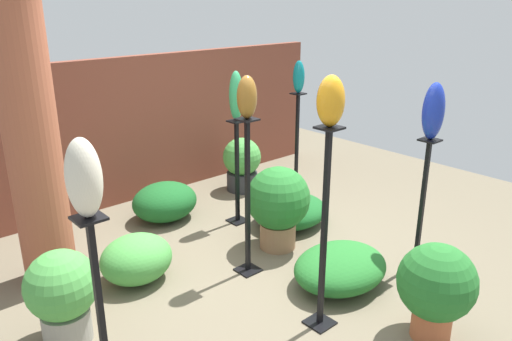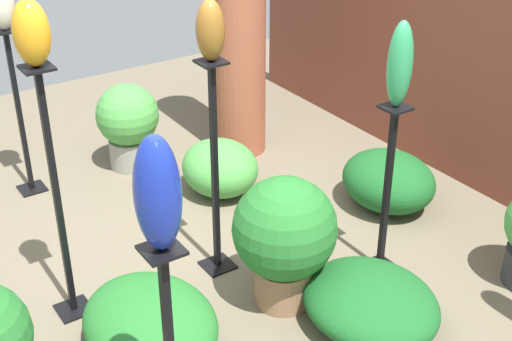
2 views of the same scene
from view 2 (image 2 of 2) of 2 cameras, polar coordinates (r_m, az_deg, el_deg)
name	(u,v)px [view 2 (image 2 of 2)]	position (r m, az deg, el deg)	size (l,w,h in m)	color
ground_plane	(212,289)	(4.62, -3.55, -9.42)	(8.00, 8.00, 0.00)	#6B604C
brick_wall_back	(489,82)	(5.65, 18.17, 6.71)	(5.60, 0.12, 1.75)	brown
pedestal_bronze	(215,179)	(4.46, -3.30, -0.67)	(0.20, 0.20, 1.44)	black
pedestal_ivory	(21,120)	(5.69, -18.32, 3.83)	(0.20, 0.20, 1.31)	black
pedestal_amber	(58,208)	(4.18, -15.52, -2.91)	(0.20, 0.20, 1.58)	black
pedestal_jade	(386,199)	(4.58, 10.38, -2.23)	(0.20, 0.20, 1.17)	black
art_vase_bronze	(210,30)	(4.08, -3.68, 11.13)	(0.17, 0.17, 0.36)	brown
art_vase_cobalt	(158,194)	(2.70, -7.88, -1.87)	(0.20, 0.18, 0.49)	#192D9E
art_vase_amber	(31,33)	(3.77, -17.53, 10.44)	(0.19, 0.19, 0.35)	orange
art_vase_jade	(400,65)	(4.20, 11.43, 8.31)	(0.15, 0.15, 0.52)	#2D9356
potted_plant_walkway_edge	(285,235)	(4.25, 2.30, -5.19)	(0.63, 0.63, 0.85)	#936B4C
potted_plant_front_right	(128,122)	(5.95, -10.21, 3.85)	(0.52, 0.52, 0.72)	gray
foliage_bed_east	(371,303)	(4.30, 9.15, -10.40)	(0.86, 0.76, 0.32)	#195923
foliage_bed_west	(220,168)	(5.55, -2.90, 0.22)	(0.65, 0.58, 0.43)	#479942
foliage_bed_center	(150,323)	(4.14, -8.47, -11.95)	(0.90, 0.72, 0.34)	#236B28
foliage_bed_rear	(388,181)	(5.46, 10.55, -0.80)	(0.75, 0.65, 0.43)	#195923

